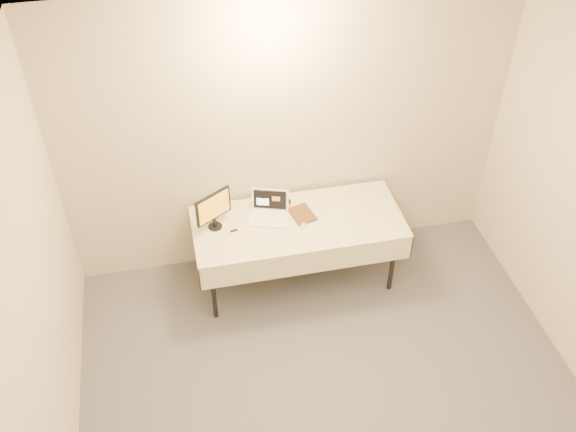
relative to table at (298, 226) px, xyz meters
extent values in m
cube|color=beige|center=(0.00, 0.45, 0.67)|extent=(4.00, 0.10, 2.70)
cylinder|color=black|center=(-0.82, -0.30, -0.33)|extent=(0.04, 0.04, 0.69)
cylinder|color=black|center=(0.82, -0.30, -0.33)|extent=(0.04, 0.04, 0.69)
cylinder|color=black|center=(-0.82, 0.29, -0.33)|extent=(0.04, 0.04, 0.69)
cylinder|color=black|center=(0.82, 0.29, -0.33)|extent=(0.04, 0.04, 0.69)
cube|color=gray|center=(0.00, 0.00, 0.03)|extent=(1.80, 0.75, 0.04)
cube|color=beige|center=(0.00, 0.00, 0.06)|extent=(1.86, 0.81, 0.01)
cube|color=beige|center=(0.00, -0.40, -0.07)|extent=(1.86, 0.01, 0.25)
cube|color=beige|center=(0.00, 0.40, -0.07)|extent=(1.86, 0.01, 0.25)
cube|color=beige|center=(-0.93, 0.00, -0.07)|extent=(0.01, 0.81, 0.25)
cube|color=beige|center=(0.93, 0.00, -0.07)|extent=(0.01, 0.81, 0.25)
cube|color=white|center=(-0.25, 0.08, 0.07)|extent=(0.39, 0.32, 0.02)
cube|color=white|center=(-0.21, 0.20, 0.19)|extent=(0.33, 0.14, 0.22)
cube|color=black|center=(-0.21, 0.20, 0.19)|extent=(0.28, 0.12, 0.18)
cylinder|color=black|center=(-0.73, 0.08, 0.07)|extent=(0.17, 0.17, 0.01)
cube|color=black|center=(-0.73, 0.08, 0.12)|extent=(0.03, 0.03, 0.09)
cube|color=black|center=(-0.73, 0.08, 0.29)|extent=(0.31, 0.21, 0.27)
cube|color=gold|center=(-0.73, 0.08, 0.29)|extent=(0.27, 0.17, 0.23)
imported|color=#91531A|center=(-0.04, 0.05, 0.18)|extent=(0.18, 0.07, 0.25)
cube|color=black|center=(-0.08, 0.24, 0.09)|extent=(0.13, 0.08, 0.05)
cube|color=#FF0C23|center=(-0.07, 0.22, 0.09)|extent=(0.08, 0.02, 0.02)
ellipsoid|color=silver|center=(0.03, -0.06, 0.07)|extent=(0.08, 0.11, 0.02)
cube|color=#C9EBBB|center=(0.32, -0.04, 0.06)|extent=(0.20, 0.27, 0.00)
cube|color=black|center=(-0.58, -0.01, 0.07)|extent=(0.06, 0.03, 0.01)
camera|label=1|loc=(-0.98, -4.14, 3.79)|focal=40.00mm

